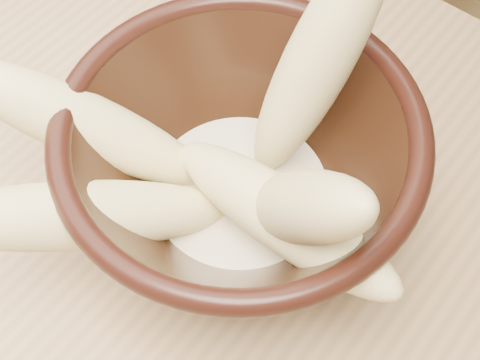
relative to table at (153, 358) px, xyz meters
The scene contains 8 objects.
table is the anchor object (origin of this frame).
bowl 0.18m from the table, 87.86° to the left, with size 0.23×0.23×0.12m.
milk_puddle 0.16m from the table, 87.86° to the left, with size 0.13×0.13×0.02m, color beige.
banana_upright 0.27m from the table, 84.76° to the left, with size 0.04×0.04×0.18m, color #F3E38F.
banana_left 0.20m from the table, 145.57° to the left, with size 0.04×0.04×0.18m, color #F3E38F.
banana_right 0.22m from the table, 54.68° to the left, with size 0.04×0.04×0.16m, color #F3E38F.
banana_across 0.19m from the table, 61.81° to the left, with size 0.04×0.04×0.18m, color #F3E38F.
banana_front 0.17m from the table, 159.23° to the left, with size 0.04×0.04×0.19m, color #F3E38F.
Camera 1 is at (0.15, -0.07, 1.19)m, focal length 50.00 mm.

